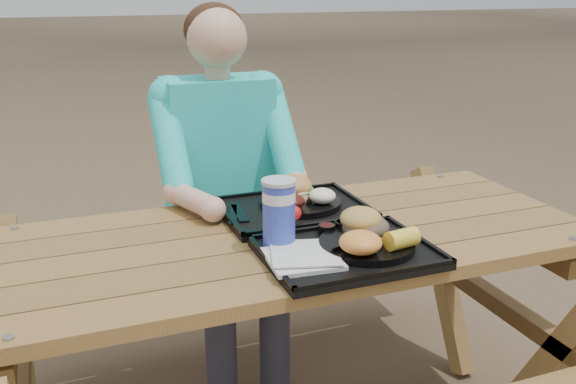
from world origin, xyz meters
name	(u,v)px	position (x,y,z in m)	size (l,w,h in m)	color
picnic_table	(288,346)	(0.00, 0.00, 0.38)	(1.80, 1.49, 0.75)	#999999
tray_near	(347,254)	(0.09, -0.21, 0.76)	(0.45, 0.35, 0.02)	black
tray_far	(293,211)	(0.08, 0.16, 0.76)	(0.45, 0.35, 0.02)	black
plate_near	(367,245)	(0.14, -0.22, 0.78)	(0.26, 0.26, 0.02)	black
plate_far	(301,203)	(0.11, 0.17, 0.78)	(0.26, 0.26, 0.02)	black
napkin_stack	(303,257)	(-0.05, -0.23, 0.78)	(0.18, 0.18, 0.02)	silver
soda_cup	(279,215)	(-0.07, -0.12, 0.86)	(0.09, 0.09, 0.18)	#172BAD
condiment_bbq	(327,230)	(0.08, -0.09, 0.78)	(0.05, 0.05, 0.03)	black
condiment_mustard	(344,227)	(0.14, -0.09, 0.79)	(0.05, 0.05, 0.03)	yellow
sandwich	(366,214)	(0.16, -0.18, 0.85)	(0.12, 0.12, 0.13)	#BC9142
mac_cheese	(361,242)	(0.09, -0.28, 0.82)	(0.11, 0.11, 0.06)	#ED9B3E
corn_cob	(402,239)	(0.21, -0.29, 0.82)	(0.09, 0.09, 0.05)	yellow
cutlery_far	(239,213)	(-0.10, 0.17, 0.77)	(0.03, 0.17, 0.01)	black
burger	(293,181)	(0.09, 0.20, 0.85)	(0.13, 0.13, 0.11)	#BD8342
baked_beans	(290,201)	(0.05, 0.11, 0.81)	(0.10, 0.10, 0.04)	#48140E
potato_salad	(322,196)	(0.16, 0.11, 0.81)	(0.09, 0.09, 0.05)	white
diner	(222,209)	(-0.04, 0.59, 0.64)	(0.48, 0.84, 1.28)	#1C91C5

